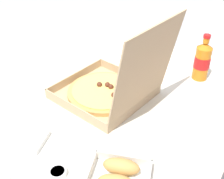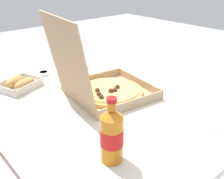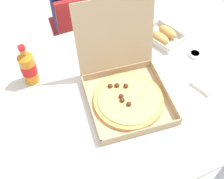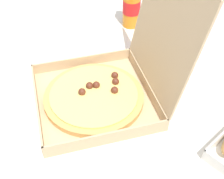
# 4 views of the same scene
# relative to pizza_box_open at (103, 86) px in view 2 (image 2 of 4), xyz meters

# --- Properties ---
(dining_table) EXTENTS (1.16, 0.99, 0.72)m
(dining_table) POSITION_rel_pizza_box_open_xyz_m (-0.05, 0.03, -0.13)
(dining_table) COLOR silver
(dining_table) RESTS_ON ground_plane
(pizza_box_open) EXTENTS (0.41, 0.47, 0.40)m
(pizza_box_open) POSITION_rel_pizza_box_open_xyz_m (0.00, 0.00, 0.00)
(pizza_box_open) COLOR tan
(pizza_box_open) RESTS_ON dining_table
(bread_side_box) EXTENTS (0.21, 0.23, 0.06)m
(bread_side_box) POSITION_rel_pizza_box_open_xyz_m (0.35, 0.26, -0.03)
(bread_side_box) COLOR white
(bread_side_box) RESTS_ON dining_table
(cola_bottle) EXTENTS (0.07, 0.07, 0.22)m
(cola_bottle) POSITION_rel_pizza_box_open_xyz_m (-0.37, 0.27, 0.04)
(cola_bottle) COLOR orange
(cola_bottle) RESTS_ON dining_table
(paper_menu) EXTENTS (0.23, 0.18, 0.00)m
(paper_menu) POSITION_rel_pizza_box_open_xyz_m (-0.41, -0.18, -0.05)
(paper_menu) COLOR white
(paper_menu) RESTS_ON dining_table
(napkin_pile) EXTENTS (0.14, 0.14, 0.02)m
(napkin_pile) POSITION_rel_pizza_box_open_xyz_m (0.38, -0.10, -0.04)
(napkin_pile) COLOR white
(napkin_pile) RESTS_ON dining_table
(dipping_sauce_cup) EXTENTS (0.06, 0.06, 0.02)m
(dipping_sauce_cup) POSITION_rel_pizza_box_open_xyz_m (0.44, 0.08, -0.04)
(dipping_sauce_cup) COLOR white
(dipping_sauce_cup) RESTS_ON dining_table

